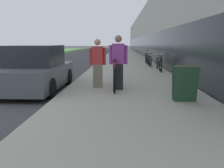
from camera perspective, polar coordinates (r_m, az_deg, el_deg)
sidewalk_slab at (r=27.26m, az=2.80°, el=6.24°), size 4.26×70.00×0.16m
storefront_facade at (r=36.02m, az=14.38°, el=11.03°), size 10.01×70.00×5.55m
lawn_strip at (r=33.34m, az=-18.42°, el=6.25°), size 5.71×70.00×0.03m
tandem_bicycle at (r=8.15m, az=0.74°, el=1.99°), size 0.52×2.54×0.96m
person_rider at (r=7.79m, az=1.43°, el=4.93°), size 0.57×0.22×1.69m
person_bystander at (r=8.16m, az=-3.29°, el=4.74°), size 0.54×0.21×1.58m
bike_rack_hoop at (r=12.68m, az=11.11°, el=5.01°), size 0.05×0.60×0.84m
cruiser_bike_nearest at (r=13.61m, az=10.70°, el=4.65°), size 0.52×1.69×0.84m
cruiser_bike_middle at (r=15.50m, az=8.60°, el=5.31°), size 0.52×1.68×0.85m
cruiser_bike_farthest at (r=17.64m, az=7.94°, el=5.92°), size 0.52×1.70×0.94m
sandwich_board_sign at (r=6.53m, az=16.28°, el=0.16°), size 0.56×0.56×0.90m
parked_sedan_curbside at (r=8.87m, az=-16.91°, el=2.99°), size 1.84×4.07×1.53m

